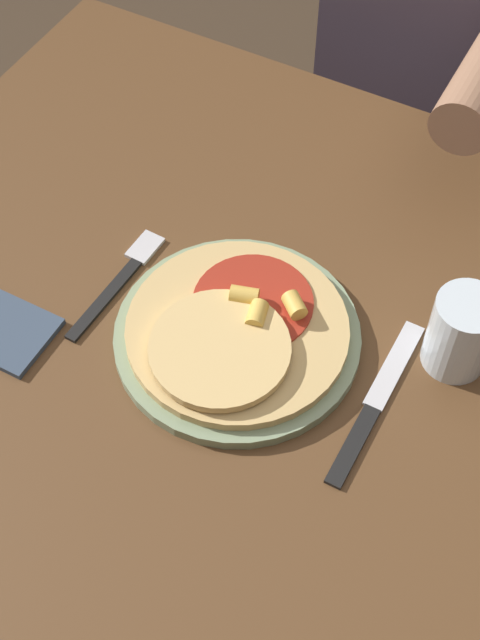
# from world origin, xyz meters

# --- Properties ---
(ground_plane) EXTENTS (8.00, 8.00, 0.00)m
(ground_plane) POSITION_xyz_m (0.00, 0.00, 0.00)
(ground_plane) COLOR #423323
(dining_table) EXTENTS (1.00, 0.87, 0.75)m
(dining_table) POSITION_xyz_m (0.00, 0.00, 0.63)
(dining_table) COLOR brown
(dining_table) RESTS_ON ground_plane
(plate) EXTENTS (0.27, 0.27, 0.01)m
(plate) POSITION_xyz_m (0.00, -0.02, 0.75)
(plate) COLOR gray
(plate) RESTS_ON dining_table
(pizza) EXTENTS (0.24, 0.24, 0.04)m
(pizza) POSITION_xyz_m (0.00, -0.02, 0.77)
(pizza) COLOR tan
(pizza) RESTS_ON plate
(fork) EXTENTS (0.03, 0.18, 0.00)m
(fork) POSITION_xyz_m (-0.16, -0.00, 0.75)
(fork) COLOR black
(fork) RESTS_ON dining_table
(knife) EXTENTS (0.02, 0.22, 0.00)m
(knife) POSITION_xyz_m (0.17, -0.02, 0.75)
(knife) COLOR black
(knife) RESTS_ON dining_table
(drinking_glass) EXTENTS (0.07, 0.07, 0.10)m
(drinking_glass) POSITION_xyz_m (0.22, 0.07, 0.79)
(drinking_glass) COLOR silver
(drinking_glass) RESTS_ON dining_table
(person_diner) EXTENTS (0.37, 0.52, 1.19)m
(person_diner) POSITION_xyz_m (0.02, 0.66, 0.69)
(person_diner) COLOR #2D2D38
(person_diner) RESTS_ON ground_plane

